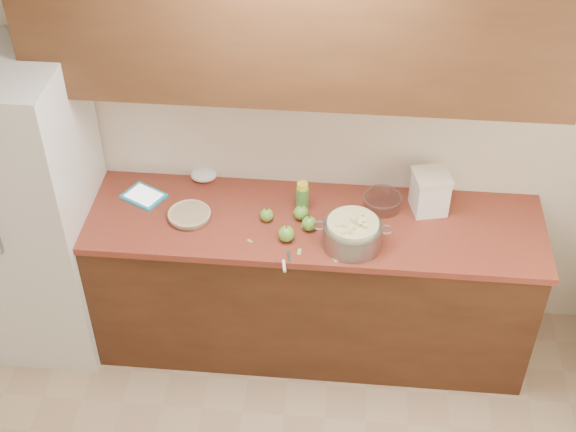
# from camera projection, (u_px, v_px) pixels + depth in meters

# --- Properties ---
(room_shell) EXTENTS (3.60, 3.60, 3.60)m
(room_shell) POSITION_uv_depth(u_px,v_px,m) (258.00, 404.00, 2.85)
(room_shell) COLOR tan
(room_shell) RESTS_ON ground
(counter_run) EXTENTS (2.64, 0.68, 0.92)m
(counter_run) POSITION_uv_depth(u_px,v_px,m) (293.00, 281.00, 4.52)
(counter_run) COLOR #4C2715
(counter_run) RESTS_ON ground
(upper_cabinets) EXTENTS (2.60, 0.34, 0.70)m
(upper_cabinets) POSITION_uv_depth(u_px,v_px,m) (297.00, 26.00, 3.67)
(upper_cabinets) COLOR #58331B
(upper_cabinets) RESTS_ON room_shell
(fridge) EXTENTS (0.70, 0.70, 1.80)m
(fridge) POSITION_uv_depth(u_px,v_px,m) (26.00, 210.00, 4.31)
(fridge) COLOR silver
(fridge) RESTS_ON ground
(pie) EXTENTS (0.24, 0.24, 0.04)m
(pie) POSITION_uv_depth(u_px,v_px,m) (189.00, 215.00, 4.22)
(pie) COLOR silver
(pie) RESTS_ON counter_run
(colander) EXTENTS (0.40, 0.30, 0.15)m
(colander) POSITION_uv_depth(u_px,v_px,m) (352.00, 234.00, 4.02)
(colander) COLOR gray
(colander) RESTS_ON counter_run
(flour_canister) EXTENTS (0.22, 0.22, 0.23)m
(flour_canister) POSITION_uv_depth(u_px,v_px,m) (430.00, 192.00, 4.21)
(flour_canister) COLOR white
(flour_canister) RESTS_ON counter_run
(tablet) EXTENTS (0.27, 0.25, 0.02)m
(tablet) POSITION_uv_depth(u_px,v_px,m) (144.00, 196.00, 4.36)
(tablet) COLOR #2AA7CA
(tablet) RESTS_ON counter_run
(paring_knife) EXTENTS (0.05, 0.17, 0.02)m
(paring_knife) POSITION_uv_depth(u_px,v_px,m) (285.00, 264.00, 3.95)
(paring_knife) COLOR gray
(paring_knife) RESTS_ON counter_run
(lemon_bottle) EXTENTS (0.07, 0.07, 0.18)m
(lemon_bottle) POSITION_uv_depth(u_px,v_px,m) (302.00, 198.00, 4.22)
(lemon_bottle) COLOR #4C8C38
(lemon_bottle) RESTS_ON counter_run
(cinnamon_shaker) EXTENTS (0.04, 0.04, 0.10)m
(cinnamon_shaker) POSITION_uv_depth(u_px,v_px,m) (300.00, 204.00, 4.24)
(cinnamon_shaker) COLOR beige
(cinnamon_shaker) RESTS_ON counter_run
(vanilla_bottle) EXTENTS (0.03, 0.03, 0.09)m
(vanilla_bottle) POSITION_uv_depth(u_px,v_px,m) (305.00, 197.00, 4.29)
(vanilla_bottle) COLOR black
(vanilla_bottle) RESTS_ON counter_run
(mixing_bowl) EXTENTS (0.21, 0.21, 0.08)m
(mixing_bowl) POSITION_uv_depth(u_px,v_px,m) (382.00, 201.00, 4.27)
(mixing_bowl) COLOR silver
(mixing_bowl) RESTS_ON counter_run
(paper_towel) EXTENTS (0.18, 0.17, 0.06)m
(paper_towel) POSITION_uv_depth(u_px,v_px,m) (204.00, 175.00, 4.46)
(paper_towel) COLOR white
(paper_towel) RESTS_ON counter_run
(apple_left) EXTENTS (0.07, 0.07, 0.08)m
(apple_left) POSITION_uv_depth(u_px,v_px,m) (267.00, 215.00, 4.19)
(apple_left) COLOR #63A731
(apple_left) RESTS_ON counter_run
(apple_center) EXTENTS (0.08, 0.08, 0.09)m
(apple_center) POSITION_uv_depth(u_px,v_px,m) (301.00, 213.00, 4.20)
(apple_center) COLOR #63A731
(apple_center) RESTS_ON counter_run
(apple_front) EXTENTS (0.09, 0.09, 0.10)m
(apple_front) POSITION_uv_depth(u_px,v_px,m) (286.00, 234.00, 4.07)
(apple_front) COLOR #63A731
(apple_front) RESTS_ON counter_run
(apple_extra) EXTENTS (0.08, 0.08, 0.09)m
(apple_extra) POSITION_uv_depth(u_px,v_px,m) (309.00, 224.00, 4.13)
(apple_extra) COLOR #63A731
(apple_extra) RESTS_ON counter_run
(peel_a) EXTENTS (0.04, 0.05, 0.00)m
(peel_a) POSITION_uv_depth(u_px,v_px,m) (334.00, 259.00, 3.98)
(peel_a) COLOR #99BF5D
(peel_a) RESTS_ON counter_run
(peel_b) EXTENTS (0.04, 0.02, 0.00)m
(peel_b) POSITION_uv_depth(u_px,v_px,m) (304.00, 226.00, 4.17)
(peel_b) COLOR #99BF5D
(peel_b) RESTS_ON counter_run
(peel_c) EXTENTS (0.02, 0.05, 0.00)m
(peel_c) POSITION_uv_depth(u_px,v_px,m) (284.00, 232.00, 4.14)
(peel_c) COLOR #99BF5D
(peel_c) RESTS_ON counter_run
(peel_d) EXTENTS (0.04, 0.03, 0.00)m
(peel_d) POSITION_uv_depth(u_px,v_px,m) (315.00, 228.00, 4.16)
(peel_d) COLOR #99BF5D
(peel_d) RESTS_ON counter_run
(peel_e) EXTENTS (0.03, 0.03, 0.00)m
(peel_e) POSITION_uv_depth(u_px,v_px,m) (250.00, 241.00, 4.09)
(peel_e) COLOR #99BF5D
(peel_e) RESTS_ON counter_run
(peel_f) EXTENTS (0.02, 0.05, 0.00)m
(peel_f) POSITION_uv_depth(u_px,v_px,m) (299.00, 252.00, 4.02)
(peel_f) COLOR #99BF5D
(peel_f) RESTS_ON counter_run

